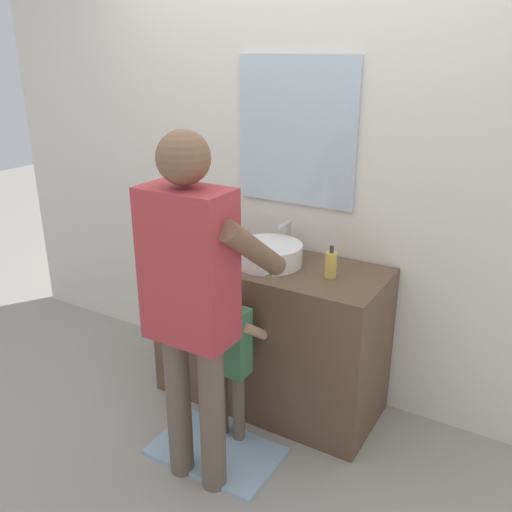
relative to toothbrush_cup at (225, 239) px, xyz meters
The scene contains 10 objects.
ground_plane 1.03m from the toothbrush_cup, 47.65° to the right, with size 14.00×14.00×0.00m, color #9E998E.
back_wall 0.61m from the toothbrush_cup, 37.36° to the left, with size 4.40×0.10×2.70m.
vanity_cabinet 0.59m from the toothbrush_cup, 11.09° to the right, with size 1.25×0.54×0.85m, color brown.
sink_basin 0.34m from the toothbrush_cup, 14.36° to the right, with size 0.36×0.36×0.11m.
faucet 0.36m from the toothbrush_cup, 21.64° to the left, with size 0.18×0.14×0.18m.
toothbrush_cup is the anchor object (origin of this frame).
soap_bottle 0.69m from the toothbrush_cup, ahead, with size 0.06×0.06×0.17m.
bath_mat 1.14m from the toothbrush_cup, 61.58° to the right, with size 0.64×0.40×0.02m, color #99B7CC.
child_toddler 0.69m from the toothbrush_cup, 54.50° to the right, with size 0.27×0.27×0.88m.
adult_parent 0.86m from the toothbrush_cup, 65.56° to the right, with size 0.51×0.54×1.64m.
Camera 1 is at (1.32, -2.08, 1.93)m, focal length 38.39 mm.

